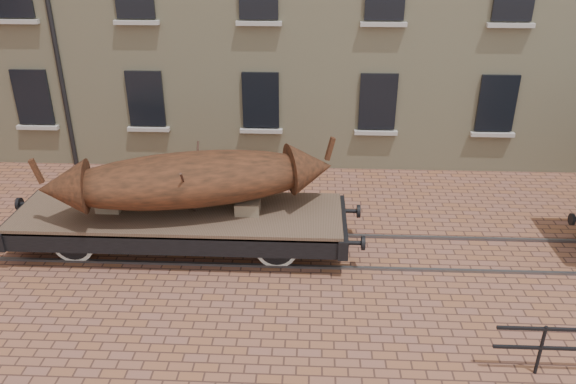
{
  "coord_description": "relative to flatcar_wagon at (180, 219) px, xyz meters",
  "views": [
    {
      "loc": [
        -0.92,
        -11.36,
        7.01
      ],
      "look_at": [
        -1.47,
        0.5,
        1.3
      ],
      "focal_mm": 35.0,
      "sensor_mm": 36.0,
      "label": 1
    }
  ],
  "objects": [
    {
      "name": "iron_boat",
      "position": [
        0.36,
        -0.0,
        1.02
      ],
      "size": [
        6.58,
        3.19,
        1.58
      ],
      "color": "#5F2E19",
      "rests_on": "flatcar_wagon"
    },
    {
      "name": "rail_track",
      "position": [
        3.97,
        -0.0,
        -0.77
      ],
      "size": [
        30.0,
        1.52,
        0.06
      ],
      "color": "#59595E",
      "rests_on": "ground"
    },
    {
      "name": "flatcar_wagon",
      "position": [
        0.0,
        0.0,
        0.0
      ],
      "size": [
        8.49,
        2.3,
        1.28
      ],
      "color": "brown",
      "rests_on": "ground"
    },
    {
      "name": "ground",
      "position": [
        3.97,
        -0.0,
        -0.8
      ],
      "size": [
        90.0,
        90.0,
        0.0
      ],
      "primitive_type": "plane",
      "color": "brown"
    }
  ]
}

